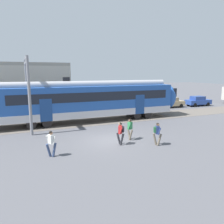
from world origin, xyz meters
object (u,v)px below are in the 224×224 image
object	(u,v)px
pedestrian_red	(121,132)
parked_car_tan	(171,102)
pedestrian_green	(130,128)
parked_car_blue	(198,101)
pedestrian_navy	(157,132)
commuter_train	(4,105)
pedestrian_white	(51,142)

from	to	relation	value
pedestrian_red	parked_car_tan	world-z (taller)	pedestrian_red
pedestrian_green	parked_car_blue	xyz separation A→B (m)	(18.00, 11.59, -0.18)
pedestrian_red	pedestrian_navy	bearing A→B (deg)	-25.12
commuter_train	parked_car_blue	size ratio (longest dim) A/B	9.34
pedestrian_white	commuter_train	bearing A→B (deg)	109.25
pedestrian_white	pedestrian_green	xyz separation A→B (m)	(6.11, 1.25, 0.00)
commuter_train	pedestrian_navy	bearing A→B (deg)	-42.35
pedestrian_navy	parked_car_tan	bearing A→B (deg)	49.38
commuter_train	pedestrian_green	distance (m)	11.91
parked_car_blue	pedestrian_green	bearing A→B (deg)	-147.22
pedestrian_navy	parked_car_tan	xyz separation A→B (m)	(11.86, 13.83, -0.21)
pedestrian_navy	parked_car_blue	xyz separation A→B (m)	(16.82, 13.52, -0.21)
pedestrian_green	pedestrian_red	bearing A→B (deg)	-145.09
pedestrian_red	parked_car_blue	size ratio (longest dim) A/B	0.41
commuter_train	pedestrian_red	world-z (taller)	commuter_train
commuter_train	parked_car_tan	size ratio (longest dim) A/B	9.46
pedestrian_white	pedestrian_red	world-z (taller)	same
commuter_train	pedestrian_white	world-z (taller)	commuter_train
pedestrian_green	pedestrian_navy	xyz separation A→B (m)	(1.18, -1.93, 0.03)
pedestrian_navy	parked_car_blue	distance (m)	21.58
commuter_train	pedestrian_navy	xyz separation A→B (m)	(10.34, -9.43, -1.26)
pedestrian_white	parked_car_blue	xyz separation A→B (m)	(24.11, 12.83, -0.18)
commuter_train	pedestrian_red	size ratio (longest dim) A/B	22.83
pedestrian_red	pedestrian_navy	world-z (taller)	same
pedestrian_red	parked_car_tan	size ratio (longest dim) A/B	0.41
pedestrian_red	pedestrian_navy	size ratio (longest dim) A/B	1.00
pedestrian_green	pedestrian_navy	size ratio (longest dim) A/B	1.00
pedestrian_red	pedestrian_navy	distance (m)	2.61
pedestrian_white	pedestrian_green	world-z (taller)	same
pedestrian_white	parked_car_tan	xyz separation A→B (m)	(19.15, 13.14, -0.18)
pedestrian_white	pedestrian_red	distance (m)	4.95
pedestrian_white	pedestrian_navy	world-z (taller)	same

